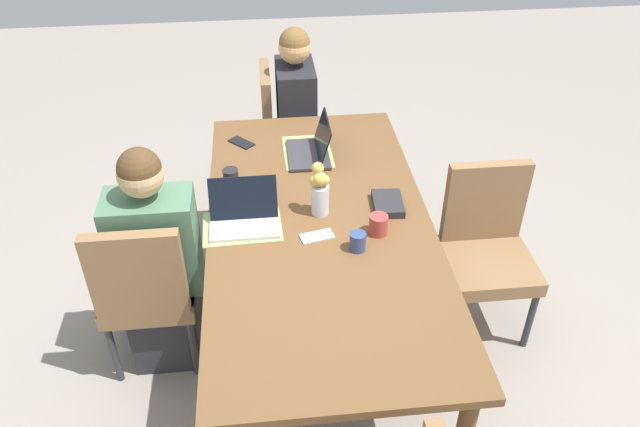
# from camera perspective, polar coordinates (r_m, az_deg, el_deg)

# --- Properties ---
(ground_plane) EXTENTS (10.00, 10.00, 0.00)m
(ground_plane) POSITION_cam_1_polar(r_m,az_deg,el_deg) (3.41, -0.00, -10.96)
(ground_plane) COLOR gray
(dining_table) EXTENTS (2.11, 1.04, 0.76)m
(dining_table) POSITION_cam_1_polar(r_m,az_deg,el_deg) (2.94, -0.00, -1.91)
(dining_table) COLOR brown
(dining_table) RESTS_ON ground_plane
(chair_head_left_left_near) EXTENTS (0.44, 0.44, 0.90)m
(chair_head_left_left_near) POSITION_cam_1_polar(r_m,az_deg,el_deg) (4.22, -3.24, 7.98)
(chair_head_left_left_near) COLOR olive
(chair_head_left_left_near) RESTS_ON ground_plane
(person_head_left_left_near) EXTENTS (0.40, 0.36, 1.19)m
(person_head_left_left_near) POSITION_cam_1_polar(r_m,az_deg,el_deg) (4.16, -2.17, 7.98)
(person_head_left_left_near) COLOR #2D2D33
(person_head_left_left_near) RESTS_ON ground_plane
(chair_near_left_mid) EXTENTS (0.44, 0.44, 0.90)m
(chair_near_left_mid) POSITION_cam_1_polar(r_m,az_deg,el_deg) (3.05, -15.64, -6.47)
(chair_near_left_mid) COLOR olive
(chair_near_left_mid) RESTS_ON ground_plane
(person_near_left_mid) EXTENTS (0.36, 0.40, 1.19)m
(person_near_left_mid) POSITION_cam_1_polar(r_m,az_deg,el_deg) (3.08, -14.47, -5.10)
(person_near_left_mid) COLOR #2D2D33
(person_near_left_mid) RESTS_ON ground_plane
(chair_far_left_far) EXTENTS (0.44, 0.44, 0.90)m
(chair_far_left_far) POSITION_cam_1_polar(r_m,az_deg,el_deg) (3.30, 15.06, -2.56)
(chair_far_left_far) COLOR olive
(chair_far_left_far) RESTS_ON ground_plane
(flower_vase) EXTENTS (0.09, 0.09, 0.27)m
(flower_vase) POSITION_cam_1_polar(r_m,az_deg,el_deg) (2.88, -0.02, 2.16)
(flower_vase) COLOR silver
(flower_vase) RESTS_ON dining_table
(placemat_head_left_left_near) EXTENTS (0.36, 0.27, 0.00)m
(placemat_head_left_left_near) POSITION_cam_1_polar(r_m,az_deg,el_deg) (3.42, -1.23, 5.67)
(placemat_head_left_left_near) COLOR #9EBC66
(placemat_head_left_left_near) RESTS_ON dining_table
(placemat_near_left_mid) EXTENTS (0.27, 0.37, 0.00)m
(placemat_near_left_mid) POSITION_cam_1_polar(r_m,az_deg,el_deg) (2.89, -7.14, -1.22)
(placemat_near_left_mid) COLOR #9EBC66
(placemat_near_left_mid) RESTS_ON dining_table
(laptop_head_left_left_near) EXTENTS (0.32, 0.22, 0.21)m
(laptop_head_left_left_near) POSITION_cam_1_polar(r_m,az_deg,el_deg) (3.37, -0.74, 5.94)
(laptop_head_left_left_near) COLOR #38383D
(laptop_head_left_left_near) RESTS_ON dining_table
(laptop_near_left_mid) EXTENTS (0.22, 0.32, 0.20)m
(laptop_near_left_mid) POSITION_cam_1_polar(r_m,az_deg,el_deg) (2.88, -6.96, -0.29)
(laptop_near_left_mid) COLOR silver
(laptop_near_left_mid) RESTS_ON dining_table
(coffee_mug_near_left) EXTENTS (0.07, 0.07, 0.09)m
(coffee_mug_near_left) POSITION_cam_1_polar(r_m,az_deg,el_deg) (2.72, 3.48, -2.58)
(coffee_mug_near_left) COLOR #33477A
(coffee_mug_near_left) RESTS_ON dining_table
(coffee_mug_near_right) EXTENTS (0.09, 0.09, 0.09)m
(coffee_mug_near_right) POSITION_cam_1_polar(r_m,az_deg,el_deg) (2.82, 5.37, -1.03)
(coffee_mug_near_right) COLOR #AD3D38
(coffee_mug_near_right) RESTS_ON dining_table
(coffee_mug_centre_left) EXTENTS (0.08, 0.08, 0.09)m
(coffee_mug_centre_left) POSITION_cam_1_polar(r_m,az_deg,el_deg) (3.15, -8.17, 3.25)
(coffee_mug_centre_left) COLOR #232328
(coffee_mug_centre_left) RESTS_ON dining_table
(book_red_cover) EXTENTS (0.21, 0.15, 0.04)m
(book_red_cover) POSITION_cam_1_polar(r_m,az_deg,el_deg) (3.00, 6.24, 0.91)
(book_red_cover) COLOR #28282D
(book_red_cover) RESTS_ON dining_table
(phone_black) EXTENTS (0.16, 0.16, 0.01)m
(phone_black) POSITION_cam_1_polar(r_m,az_deg,el_deg) (3.53, -7.21, 6.47)
(phone_black) COLOR black
(phone_black) RESTS_ON dining_table
(phone_silver) EXTENTS (0.10, 0.16, 0.01)m
(phone_silver) POSITION_cam_1_polar(r_m,az_deg,el_deg) (2.81, -0.28, -2.11)
(phone_silver) COLOR silver
(phone_silver) RESTS_ON dining_table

